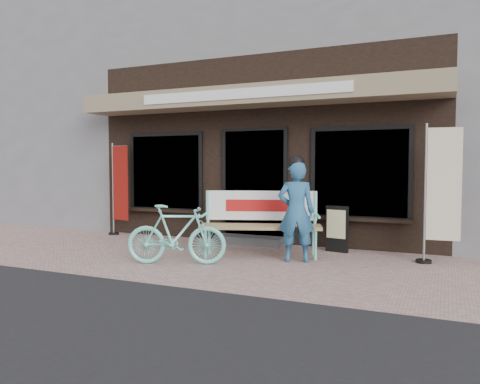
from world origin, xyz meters
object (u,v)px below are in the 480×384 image
at_px(bicycle, 176,235).
at_px(menu_stand, 337,228).
at_px(person, 296,210).
at_px(nobori_cream, 441,192).
at_px(bench, 261,218).
at_px(nobori_red, 119,188).

distance_m(bicycle, menu_stand, 2.80).
distance_m(person, nobori_cream, 2.17).
relative_size(bench, bicycle, 1.34).
distance_m(nobori_red, menu_stand, 4.68).
bearing_deg(nobori_red, person, -2.45).
bearing_deg(nobori_cream, menu_stand, 164.38).
xyz_separation_m(bicycle, nobori_cream, (3.62, 1.63, 0.64)).
bearing_deg(menu_stand, person, -98.87).
bearing_deg(menu_stand, bench, -131.26).
xyz_separation_m(nobori_cream, menu_stand, (-1.63, 0.34, -0.69)).
relative_size(nobori_red, menu_stand, 2.47).
xyz_separation_m(bench, person, (0.68, -0.25, 0.18)).
xyz_separation_m(bench, menu_stand, (1.09, 0.81, -0.22)).
relative_size(bench, nobori_cream, 0.95).
xyz_separation_m(bench, bicycle, (-0.90, -1.16, -0.17)).
height_order(person, bicycle, person).
height_order(person, menu_stand, person).
relative_size(person, menu_stand, 2.07).
bearing_deg(bench, nobori_cream, -9.23).
xyz_separation_m(bicycle, nobori_red, (-2.65, 2.01, 0.56)).
xyz_separation_m(person, menu_stand, (0.40, 1.06, -0.40)).
bearing_deg(nobori_cream, nobori_red, 172.77).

